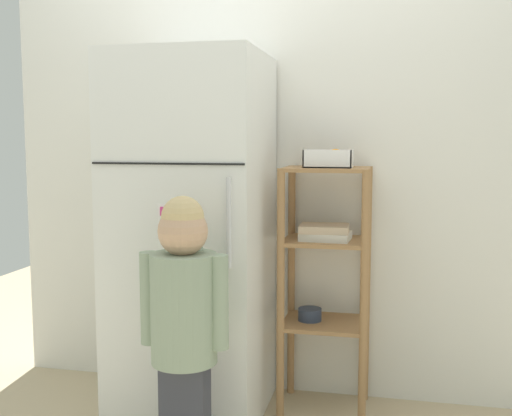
{
  "coord_description": "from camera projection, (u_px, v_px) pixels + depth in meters",
  "views": [
    {
      "loc": [
        0.6,
        -2.67,
        1.29
      ],
      "look_at": [
        0.01,
        0.02,
        0.99
      ],
      "focal_mm": 43.0,
      "sensor_mm": 36.0,
      "label": 1
    }
  ],
  "objects": [
    {
      "name": "kitchen_wall_back",
      "position": [
        269.0,
        180.0,
        3.1
      ],
      "size": [
        2.73,
        0.03,
        2.18
      ],
      "primitive_type": "cube",
      "color": "silver",
      "rests_on": "ground"
    },
    {
      "name": "refrigerator",
      "position": [
        193.0,
        237.0,
        2.85
      ],
      "size": [
        0.67,
        0.68,
        1.68
      ],
      "color": "white",
      "rests_on": "ground"
    },
    {
      "name": "child_standing",
      "position": [
        184.0,
        307.0,
        2.33
      ],
      "size": [
        0.35,
        0.26,
        1.09
      ],
      "color": "#3A3C46",
      "rests_on": "ground"
    },
    {
      "name": "pantry_shelf_unit",
      "position": [
        325.0,
        263.0,
        2.88
      ],
      "size": [
        0.41,
        0.34,
        1.17
      ],
      "color": "#9E7247",
      "rests_on": "ground"
    },
    {
      "name": "fruit_bin",
      "position": [
        333.0,
        159.0,
        2.8
      ],
      "size": [
        0.22,
        0.17,
        0.09
      ],
      "color": "white",
      "rests_on": "pantry_shelf_unit"
    }
  ]
}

